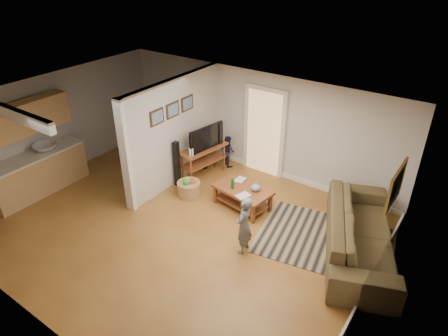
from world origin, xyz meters
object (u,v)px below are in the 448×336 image
Objects in this scene: sofa at (357,251)px; tv_console at (204,151)px; toddler at (228,165)px; coffee_table at (243,193)px; speaker_right at (204,149)px; speaker_left at (177,164)px; child at (243,250)px; toy_basket at (189,188)px.

sofa is 2.22× the size of tv_console.
toddler is at bearing 49.09° from sofa.
tv_console is 1.10m from toddler.
coffee_table is 1.20× the size of speaker_right.
coffee_table is 1.97m from speaker_right.
speaker_right is (0.00, 1.03, -0.03)m from speaker_left.
speaker_left reaches higher than tv_console.
child is at bearing 153.96° from toddler.
coffee_table is at bearing 68.66° from sofa.
tv_console is 1.15× the size of speaker_left.
sofa is 2.56m from coffee_table.
speaker_left reaches higher than toy_basket.
speaker_left is at bearing 70.29° from sofa.
toy_basket is at bearing 117.39° from toddler.
tv_console is 0.47m from speaker_right.
speaker_left is 0.65m from toy_basket.
sofa is 3.59× the size of toddler.
sofa is 2.56× the size of speaker_left.
toy_basket is (-3.79, -0.32, 0.19)m from sofa.
toy_basket reaches higher than toddler.
child is at bearing -23.26° from toy_basket.
toy_basket is 2.21m from child.
tv_console is 0.74m from speaker_left.
speaker_left is at bearing -121.29° from child.
speaker_left reaches higher than toddler.
toy_basket is at bearing 73.34° from sofa.
speaker_right is 0.83m from toddler.
child is (2.25, -1.73, -0.72)m from tv_console.
toy_basket is at bearing -121.73° from child.
tv_console is 1.03m from toy_basket.
child reaches higher than sofa.
speaker_right reaches higher than tv_console.
coffee_table is at bearing -155.68° from child.
speaker_right reaches higher than sofa.
coffee_table is 1.12× the size of child.
sofa is 4.12m from tv_console.
speaker_left is at bearing 159.03° from toy_basket.
toy_basket is at bearing -20.04° from speaker_left.
tv_console reaches higher than toddler.
coffee_table reaches higher than child.
sofa is at bearing 4.84° from toy_basket.
toy_basket is at bearing -166.04° from coffee_table.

